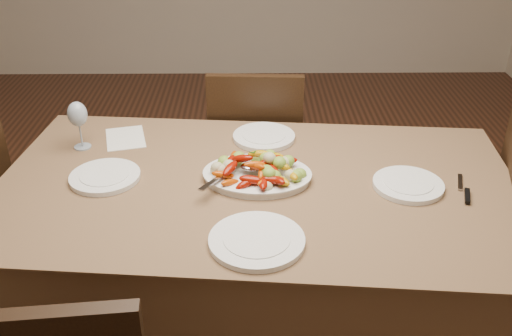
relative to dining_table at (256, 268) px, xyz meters
The scene contains 13 objects.
floor 0.48m from the dining_table, 127.91° to the left, with size 6.00×6.00×0.00m, color #3A1E11.
dining_table is the anchor object (origin of this frame).
chair_far 0.77m from the dining_table, 89.10° to the left, with size 0.42×0.42×0.95m, color black, non-canonical shape.
serving_platter 0.39m from the dining_table, 80.46° to the left, with size 0.37×0.28×0.02m, color white.
roasted_vegetables 0.45m from the dining_table, 80.46° to the left, with size 0.31×0.21×0.09m, color #750D02, non-canonical shape.
serving_spoon 0.43m from the dining_table, behind, with size 0.28×0.06×0.03m, color #9EA0A8, non-canonical shape.
plate_left 0.66m from the dining_table, behind, with size 0.25×0.25×0.02m, color white.
plate_right 0.66m from the dining_table, ahead, with size 0.24×0.24×0.02m, color white.
plate_far 0.52m from the dining_table, 84.08° to the left, with size 0.25×0.25×0.02m, color white.
plate_near 0.52m from the dining_table, 90.32° to the right, with size 0.29×0.29×0.02m, color white.
wine_glass 0.88m from the dining_table, 157.38° to the left, with size 0.08×0.08×0.20m, color #8C99A5, non-canonical shape.
menu_card 0.75m from the dining_table, 145.50° to the left, with size 0.15×0.21×0.00m, color silver.
table_knife 0.81m from the dining_table, ahead, with size 0.02×0.20×0.01m, color #9EA0A8, non-canonical shape.
Camera 1 is at (0.16, -1.95, 1.79)m, focal length 40.00 mm.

